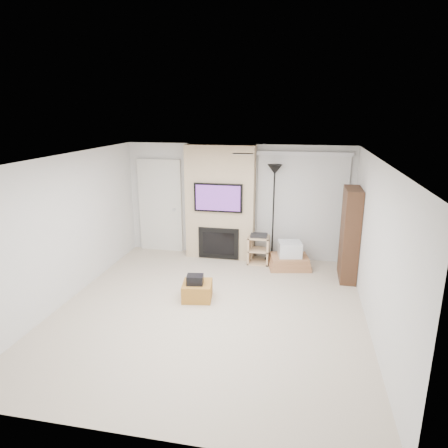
% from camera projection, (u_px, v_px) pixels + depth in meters
% --- Properties ---
extents(floor, '(5.00, 5.50, 0.00)m').
position_uv_depth(floor, '(210.00, 310.00, 6.62)').
color(floor, beige).
rests_on(floor, ground).
extents(ceiling, '(5.00, 5.50, 0.00)m').
position_uv_depth(ceiling, '(208.00, 158.00, 5.93)').
color(ceiling, white).
rests_on(ceiling, wall_back).
extents(wall_back, '(5.00, 0.00, 2.50)m').
position_uv_depth(wall_back, '(238.00, 201.00, 8.87)').
color(wall_back, silver).
rests_on(wall_back, ground).
extents(wall_front, '(5.00, 0.00, 2.50)m').
position_uv_depth(wall_front, '(140.00, 328.00, 3.68)').
color(wall_front, silver).
rests_on(wall_front, ground).
extents(wall_left, '(0.00, 5.50, 2.50)m').
position_uv_depth(wall_left, '(65.00, 229.00, 6.75)').
color(wall_left, silver).
rests_on(wall_left, ground).
extents(wall_right, '(0.00, 5.50, 2.50)m').
position_uv_depth(wall_right, '(376.00, 249.00, 5.81)').
color(wall_right, silver).
rests_on(wall_right, ground).
extents(hvac_vent, '(0.35, 0.18, 0.01)m').
position_uv_depth(hvac_vent, '(243.00, 154.00, 6.62)').
color(hvac_vent, silver).
rests_on(hvac_vent, ceiling).
extents(ottoman, '(0.57, 0.57, 0.30)m').
position_uv_depth(ottoman, '(197.00, 291.00, 6.98)').
color(ottoman, '#A56E28').
rests_on(ottoman, floor).
extents(black_bag, '(0.31, 0.26, 0.16)m').
position_uv_depth(black_bag, '(195.00, 280.00, 6.88)').
color(black_bag, black).
rests_on(black_bag, ottoman).
extents(fireplace_wall, '(1.50, 0.47, 2.50)m').
position_uv_depth(fireplace_wall, '(220.00, 203.00, 8.74)').
color(fireplace_wall, tan).
rests_on(fireplace_wall, floor).
extents(entry_door, '(1.02, 0.11, 2.14)m').
position_uv_depth(entry_door, '(161.00, 206.00, 9.23)').
color(entry_door, silver).
rests_on(entry_door, floor).
extents(vertical_blinds, '(1.98, 0.10, 2.37)m').
position_uv_depth(vertical_blinds, '(302.00, 203.00, 8.55)').
color(vertical_blinds, silver).
rests_on(vertical_blinds, floor).
extents(floor_lamp, '(0.31, 0.31, 2.11)m').
position_uv_depth(floor_lamp, '(274.00, 186.00, 8.37)').
color(floor_lamp, black).
rests_on(floor_lamp, floor).
extents(av_stand, '(0.45, 0.38, 0.66)m').
position_uv_depth(av_stand, '(259.00, 248.00, 8.57)').
color(av_stand, '#DBB589').
rests_on(av_stand, floor).
extents(box_stack, '(0.95, 0.79, 0.56)m').
position_uv_depth(box_stack, '(289.00, 258.00, 8.36)').
color(box_stack, '#A7724B').
rests_on(box_stack, floor).
extents(bookshelf, '(0.30, 0.80, 1.80)m').
position_uv_depth(bookshelf, '(350.00, 234.00, 7.65)').
color(bookshelf, '#382214').
rests_on(bookshelf, floor).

